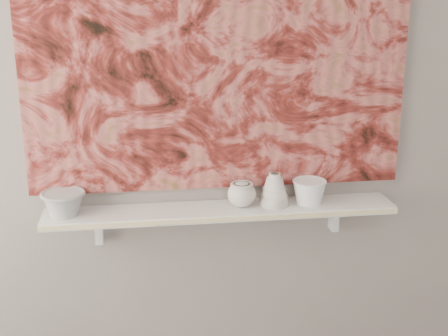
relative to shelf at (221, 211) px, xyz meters
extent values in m
plane|color=gray|center=(0.00, 0.09, 0.44)|extent=(3.60, 0.00, 3.60)
cube|color=silver|center=(0.00, 0.00, 0.00)|extent=(1.40, 0.18, 0.03)
cube|color=beige|center=(0.00, -0.09, 0.00)|extent=(1.40, 0.01, 0.02)
cube|color=silver|center=(-0.49, 0.06, -0.07)|extent=(0.03, 0.06, 0.12)
cube|color=silver|center=(0.49, 0.06, -0.07)|extent=(0.03, 0.06, 0.12)
cube|color=maroon|center=(0.00, 0.08, 0.62)|extent=(1.50, 0.02, 1.10)
cube|color=black|center=(0.45, 0.07, 0.32)|extent=(0.09, 0.00, 0.08)
camera|label=1|loc=(-0.30, -2.30, 0.92)|focal=50.00mm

